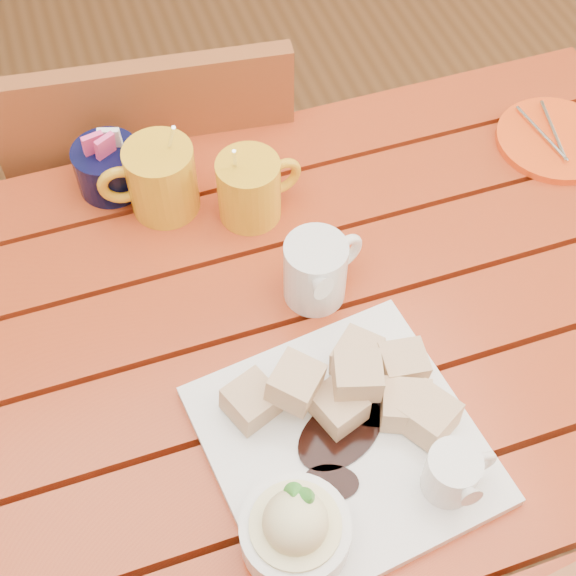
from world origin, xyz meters
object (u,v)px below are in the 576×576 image
object	(u,v)px
coffee_mug_right	(251,188)
orange_saucer	(556,139)
chair_far	(164,203)
table	(287,409)
coffee_mug_left	(159,179)
dessert_plate	(339,457)

from	to	relation	value
coffee_mug_right	orange_saucer	world-z (taller)	coffee_mug_right
orange_saucer	chair_far	xyz separation A→B (m)	(-0.52, 0.30, -0.27)
table	chair_far	size ratio (longest dim) A/B	1.38
chair_far	coffee_mug_right	bearing A→B (deg)	113.24
coffee_mug_left	chair_far	xyz separation A→B (m)	(0.02, 0.24, -0.31)
dessert_plate	coffee_mug_left	distance (m)	0.42
table	chair_far	bearing A→B (deg)	95.68
table	chair_far	world-z (taller)	chair_far
coffee_mug_right	orange_saucer	bearing A→B (deg)	-11.76
coffee_mug_left	dessert_plate	bearing A→B (deg)	-70.80
chair_far	dessert_plate	bearing A→B (deg)	102.69
table	chair_far	distance (m)	0.55
orange_saucer	table	bearing A→B (deg)	-154.89
dessert_plate	chair_far	bearing A→B (deg)	95.51
table	chair_far	xyz separation A→B (m)	(-0.05, 0.52, -0.16)
orange_saucer	coffee_mug_left	bearing A→B (deg)	173.49
coffee_mug_right	table	bearing A→B (deg)	-107.35
coffee_mug_left	orange_saucer	size ratio (longest dim) A/B	0.91
table	orange_saucer	xyz separation A→B (m)	(0.47, 0.22, 0.11)
dessert_plate	orange_saucer	bearing A→B (deg)	37.61
coffee_mug_left	chair_far	bearing A→B (deg)	91.91
coffee_mug_right	orange_saucer	xyz separation A→B (m)	(0.44, -0.01, -0.04)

